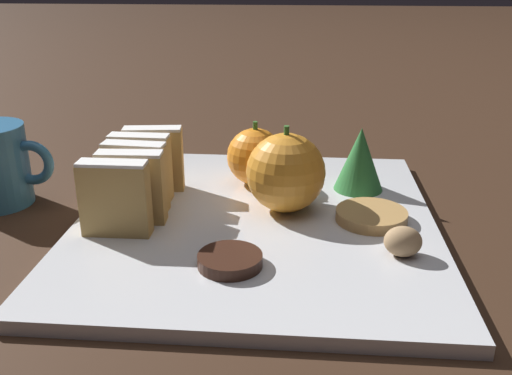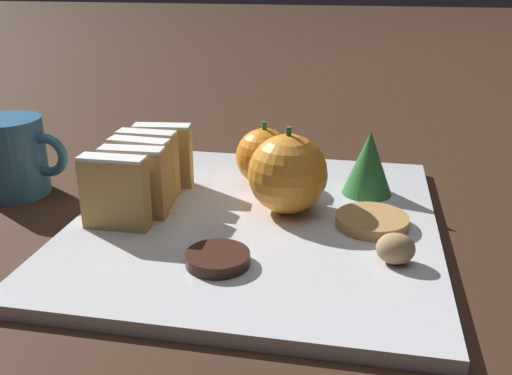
% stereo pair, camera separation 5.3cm
% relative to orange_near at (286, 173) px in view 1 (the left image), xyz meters
% --- Properties ---
extents(ground_plane, '(6.00, 6.00, 0.00)m').
position_rel_orange_near_xyz_m(ground_plane, '(-0.03, -0.02, -0.05)').
color(ground_plane, '#382316').
extents(serving_platter, '(0.34, 0.37, 0.01)m').
position_rel_orange_near_xyz_m(serving_platter, '(-0.03, -0.02, -0.04)').
color(serving_platter, silver).
rests_on(serving_platter, ground_plane).
extents(stollen_slice_front, '(0.06, 0.02, 0.07)m').
position_rel_orange_near_xyz_m(stollen_slice_front, '(-0.15, -0.07, -0.00)').
color(stollen_slice_front, tan).
rests_on(stollen_slice_front, serving_platter).
extents(stollen_slice_second, '(0.06, 0.02, 0.07)m').
position_rel_orange_near_xyz_m(stollen_slice_second, '(-0.14, -0.04, -0.00)').
color(stollen_slice_second, tan).
rests_on(stollen_slice_second, serving_platter).
extents(stollen_slice_third, '(0.06, 0.02, 0.07)m').
position_rel_orange_near_xyz_m(stollen_slice_third, '(-0.14, -0.01, -0.00)').
color(stollen_slice_third, tan).
rests_on(stollen_slice_third, serving_platter).
extents(stollen_slice_fourth, '(0.06, 0.02, 0.07)m').
position_rel_orange_near_xyz_m(stollen_slice_fourth, '(-0.15, 0.01, -0.00)').
color(stollen_slice_fourth, tan).
rests_on(stollen_slice_fourth, serving_platter).
extents(stollen_slice_fifth, '(0.06, 0.03, 0.07)m').
position_rel_orange_near_xyz_m(stollen_slice_fifth, '(-0.14, 0.04, -0.00)').
color(stollen_slice_fifth, tan).
rests_on(stollen_slice_fifth, serving_platter).
extents(orange_near, '(0.08, 0.08, 0.08)m').
position_rel_orange_near_xyz_m(orange_near, '(0.00, 0.00, 0.00)').
color(orange_near, orange).
rests_on(orange_near, serving_platter).
extents(orange_far, '(0.06, 0.06, 0.07)m').
position_rel_orange_near_xyz_m(orange_far, '(-0.04, 0.07, -0.01)').
color(orange_far, orange).
rests_on(orange_far, serving_platter).
extents(walnut, '(0.03, 0.03, 0.03)m').
position_rel_orange_near_xyz_m(walnut, '(0.10, -0.09, -0.03)').
color(walnut, tan).
rests_on(walnut, serving_platter).
extents(chocolate_cookie, '(0.05, 0.05, 0.01)m').
position_rel_orange_near_xyz_m(chocolate_cookie, '(-0.04, -0.12, -0.03)').
color(chocolate_cookie, '#381E14').
rests_on(chocolate_cookie, serving_platter).
extents(gingerbread_cookie, '(0.07, 0.07, 0.01)m').
position_rel_orange_near_xyz_m(gingerbread_cookie, '(0.08, -0.02, -0.03)').
color(gingerbread_cookie, tan).
rests_on(gingerbread_cookie, serving_platter).
extents(evergreen_sprig, '(0.05, 0.05, 0.07)m').
position_rel_orange_near_xyz_m(evergreen_sprig, '(0.08, 0.06, -0.00)').
color(evergreen_sprig, '#2D7538').
rests_on(evergreen_sprig, serving_platter).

